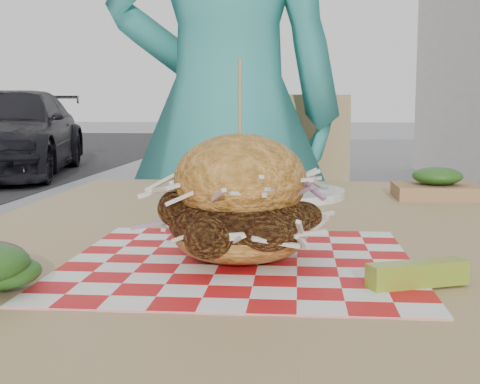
% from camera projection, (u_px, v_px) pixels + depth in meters
% --- Properties ---
extents(diner, '(0.68, 0.47, 1.80)m').
position_uv_depth(diner, '(226.00, 113.00, 1.82)').
color(diner, teal).
rests_on(diner, ground).
extents(car_dark, '(2.30, 4.18, 1.15)m').
position_uv_depth(car_dark, '(8.00, 133.00, 8.93)').
color(car_dark, black).
rests_on(car_dark, ground).
extents(patio_table, '(0.80, 1.20, 0.75)m').
position_uv_depth(patio_table, '(260.00, 286.00, 0.90)').
color(patio_table, tan).
rests_on(patio_table, ground).
extents(patio_chair, '(0.52, 0.53, 0.95)m').
position_uv_depth(patio_chair, '(270.00, 232.00, 1.94)').
color(patio_chair, tan).
rests_on(patio_chair, ground).
extents(paper_liner, '(0.36, 0.36, 0.00)m').
position_uv_depth(paper_liner, '(240.00, 262.00, 0.70)').
color(paper_liner, red).
rests_on(paper_liner, patio_table).
extents(sandwich, '(0.18, 0.18, 0.21)m').
position_uv_depth(sandwich, '(240.00, 206.00, 0.70)').
color(sandwich, '#C18036').
rests_on(sandwich, paper_liner).
extents(pickle_spear, '(0.10, 0.06, 0.02)m').
position_uv_depth(pickle_spear, '(417.00, 274.00, 0.60)').
color(pickle_spear, olive).
rests_on(pickle_spear, paper_liner).
extents(place_setting, '(0.27, 0.27, 0.02)m').
position_uv_depth(place_setting, '(270.00, 193.00, 1.22)').
color(place_setting, white).
rests_on(place_setting, patio_table).
extents(kraft_tray, '(0.15, 0.12, 0.06)m').
position_uv_depth(kraft_tray, '(437.00, 186.00, 1.20)').
color(kraft_tray, '#9C7046').
rests_on(kraft_tray, patio_table).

